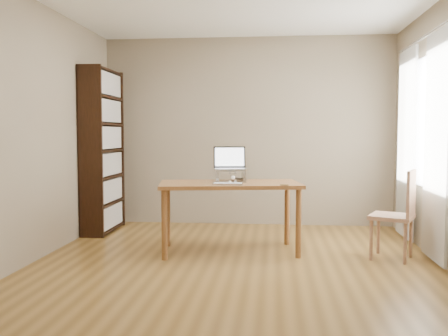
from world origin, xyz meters
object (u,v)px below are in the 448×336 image
bookshelf (103,151)px  keyboard (228,184)px  desk (230,191)px  cat (232,176)px  chair (399,211)px  laptop (231,164)px

bookshelf → keyboard: bookshelf is taller
desk → cat: 0.19m
cat → chair: bearing=-18.3°
desk → keyboard: 0.24m
laptop → bookshelf: bearing=145.3°
bookshelf → chair: (3.47, -1.11, -0.56)m
bookshelf → chair: bookshelf is taller
desk → cat: cat is taller
keyboard → cat: cat is taller
bookshelf → cat: 1.96m
cat → keyboard: bearing=-102.9°
desk → cat: size_ratio=3.38×
laptop → chair: (1.73, -0.28, -0.45)m
desk → cat: bearing=72.9°
desk → chair: (1.73, -0.14, -0.17)m
desk → keyboard: keyboard is taller
keyboard → laptop: bearing=90.4°
laptop → chair: 1.81m
keyboard → desk: bearing=90.3°
bookshelf → laptop: 1.93m
bookshelf → laptop: bookshelf is taller
laptop → chair: laptop is taller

